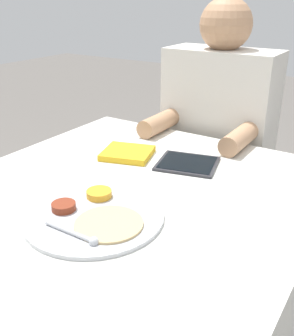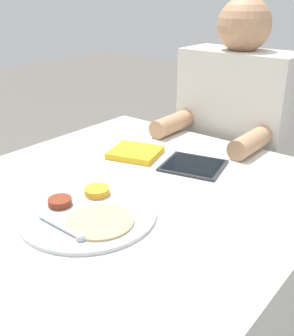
# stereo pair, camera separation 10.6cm
# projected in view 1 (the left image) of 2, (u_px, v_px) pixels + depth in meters

# --- Properties ---
(dining_table) EXTENTS (0.96, 1.09, 0.77)m
(dining_table) POSITION_uv_depth(u_px,v_px,m) (124.00, 305.00, 1.21)
(dining_table) COLOR silver
(dining_table) RESTS_ON ground_plane
(thali_tray) EXTENTS (0.34, 0.34, 0.03)m
(thali_tray) POSITION_uv_depth(u_px,v_px,m) (94.00, 215.00, 0.94)
(thali_tray) COLOR #B7BABF
(thali_tray) RESTS_ON dining_table
(red_notebook) EXTENTS (0.19, 0.18, 0.02)m
(red_notebook) POSITION_uv_depth(u_px,v_px,m) (128.00, 154.00, 1.29)
(red_notebook) COLOR silver
(red_notebook) RESTS_ON dining_table
(tablet_device) EXTENTS (0.21, 0.20, 0.01)m
(tablet_device) POSITION_uv_depth(u_px,v_px,m) (187.00, 163.00, 1.23)
(tablet_device) COLOR #28282D
(tablet_device) RESTS_ON dining_table
(person_diner) EXTENTS (0.43, 0.41, 1.26)m
(person_diner) POSITION_uv_depth(u_px,v_px,m) (215.00, 167.00, 1.67)
(person_diner) COLOR black
(person_diner) RESTS_ON ground_plane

